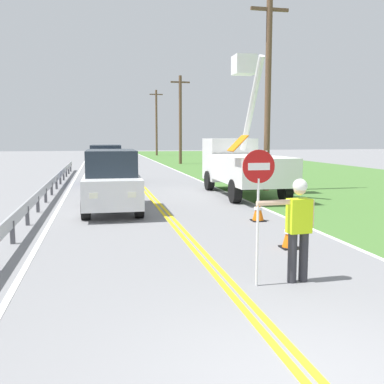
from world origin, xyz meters
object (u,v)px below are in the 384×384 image
oncoming_suv_nearest (111,181)px  traffic_cone_mid (258,210)px  utility_bucket_truck (241,162)px  oncoming_suv_second (106,164)px  traffic_cone_lead (290,234)px  utility_pole_near (268,91)px  flagger_worker (298,223)px  stop_sign_paddle (258,187)px  utility_pole_far (156,122)px  utility_pole_mid (180,118)px

oncoming_suv_nearest → traffic_cone_mid: oncoming_suv_nearest is taller
utility_bucket_truck → oncoming_suv_second: utility_bucket_truck is taller
traffic_cone_mid → oncoming_suv_nearest: bearing=147.7°
oncoming_suv_second → traffic_cone_lead: size_ratio=6.65×
utility_pole_near → oncoming_suv_nearest: bearing=-148.4°
flagger_worker → stop_sign_paddle: stop_sign_paddle is taller
utility_bucket_truck → utility_pole_far: bearing=87.8°
flagger_worker → stop_sign_paddle: size_ratio=0.78×
flagger_worker → traffic_cone_mid: bearing=76.6°
flagger_worker → oncoming_suv_nearest: size_ratio=0.39×
flagger_worker → traffic_cone_lead: bearing=68.8°
utility_bucket_truck → traffic_cone_mid: utility_bucket_truck is taller
flagger_worker → utility_pole_far: utility_pole_far is taller
utility_pole_mid → utility_pole_far: (0.27, 19.74, 0.35)m
stop_sign_paddle → utility_bucket_truck: bearing=73.2°
utility_pole_near → flagger_worker: bearing=-108.9°
traffic_cone_lead → utility_pole_far: bearing=86.0°
flagger_worker → traffic_cone_lead: (0.87, 2.26, -0.71)m
utility_bucket_truck → utility_pole_near: 3.72m
utility_pole_far → traffic_cone_lead: 52.20m
oncoming_suv_second → utility_pole_far: utility_pole_far is taller
traffic_cone_mid → utility_pole_near: bearing=67.1°
flagger_worker → oncoming_suv_nearest: bearing=109.7°
stop_sign_paddle → flagger_worker: bearing=4.1°
flagger_worker → traffic_cone_mid: (1.33, 5.55, -0.71)m
utility_pole_mid → traffic_cone_lead: (-3.32, -32.17, -3.94)m
utility_pole_near → utility_pole_mid: 21.62m
flagger_worker → utility_pole_mid: utility_pole_mid is taller
oncoming_suv_nearest → traffic_cone_mid: size_ratio=6.61×
oncoming_suv_second → utility_pole_mid: (7.17, 16.34, 3.21)m
utility_pole_far → traffic_cone_mid: size_ratio=12.67×
flagger_worker → stop_sign_paddle: bearing=-175.9°
traffic_cone_lead → oncoming_suv_second: bearing=103.7°
oncoming_suv_second → utility_pole_near: (7.36, -5.28, 3.57)m
oncoming_suv_nearest → utility_pole_near: bearing=31.6°
flagger_worker → oncoming_suv_second: (-2.97, 18.08, 0.01)m
oncoming_suv_nearest → utility_pole_mid: size_ratio=0.57×
oncoming_suv_nearest → oncoming_suv_second: (-0.00, 9.81, 0.00)m
oncoming_suv_nearest → utility_pole_near: size_ratio=0.52×
utility_pole_near → utility_pole_mid: (-0.19, 21.62, -0.36)m
utility_pole_far → traffic_cone_lead: bearing=-94.0°
utility_bucket_truck → oncoming_suv_second: 8.57m
oncoming_suv_second → utility_pole_mid: bearing=66.3°
oncoming_suv_second → utility_pole_far: size_ratio=0.53×
stop_sign_paddle → utility_pole_near: 14.16m
utility_bucket_truck → utility_pole_mid: bearing=86.5°
flagger_worker → utility_pole_mid: 34.83m
stop_sign_paddle → traffic_cone_mid: 6.14m
oncoming_suv_nearest → oncoming_suv_second: size_ratio=0.99×
flagger_worker → utility_pole_near: utility_pole_near is taller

